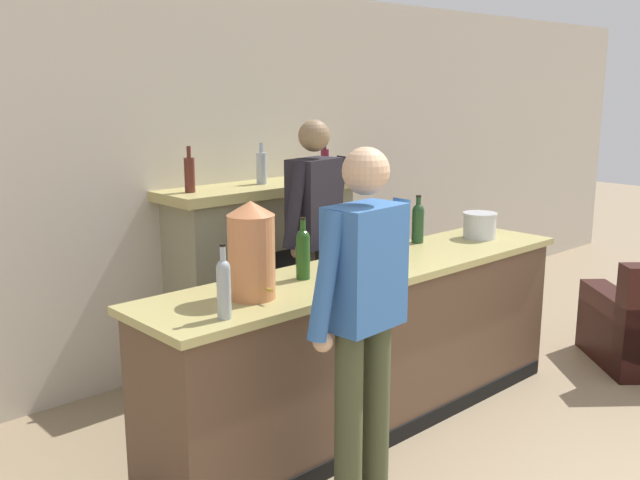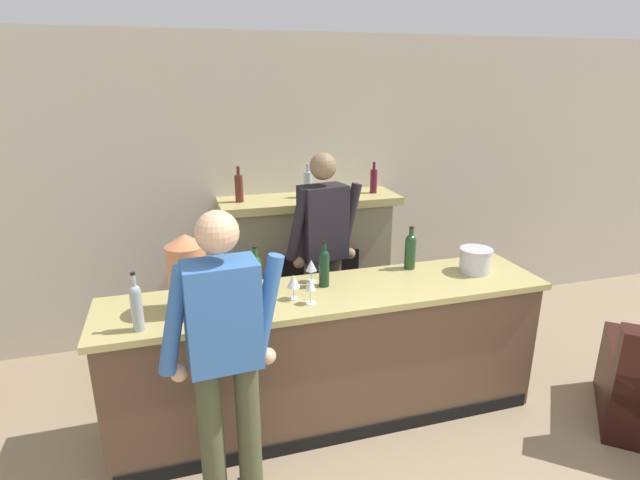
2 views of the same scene
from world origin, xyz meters
The scene contains 14 objects.
wall_back_panel centered at (0.00, 3.76, 1.38)m, with size 12.00×0.07×2.75m.
bar_counter centered at (0.07, 2.19, 0.50)m, with size 3.04×0.66×1.00m.
fireplace_stone centered at (0.28, 3.50, 0.68)m, with size 1.63×0.52×1.66m.
person_customer centered at (-0.71, 1.52, 1.00)m, with size 0.66×0.32×1.79m.
person_bartender centered at (0.22, 2.86, 1.02)m, with size 0.65×0.36×1.83m.
copper_dispenser centered at (-0.85, 2.15, 1.25)m, with size 0.24×0.28×0.49m.
ice_bucket_steel centered at (1.20, 2.22, 1.09)m, with size 0.24×0.24×0.18m.
wine_bottle_port_short centered at (-0.42, 2.25, 1.16)m, with size 0.08×0.08×0.34m.
wine_bottle_burgundy_dark centered at (0.05, 2.28, 1.15)m, with size 0.07×0.07×0.33m.
wine_bottle_merlot_tall centered at (0.77, 2.42, 1.15)m, with size 0.08×0.08×0.33m.
wine_bottle_cabernet_heavy centered at (-1.14, 1.98, 1.16)m, with size 0.07×0.07×0.35m.
wine_glass_front_right centered at (-0.01, 2.38, 1.12)m, with size 0.08×0.08×0.16m.
wine_glass_front_left centered at (-0.11, 2.04, 1.12)m, with size 0.07×0.07×0.17m.
wine_glass_back_row centered at (-0.20, 2.13, 1.12)m, with size 0.09×0.09×0.17m.
Camera 2 is at (-0.88, -0.75, 2.38)m, focal length 28.00 mm.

